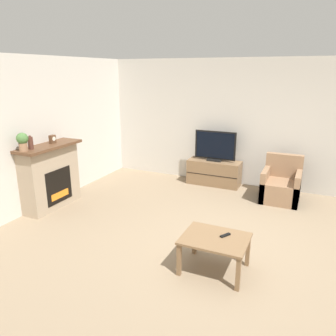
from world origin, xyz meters
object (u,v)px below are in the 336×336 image
object	(u,v)px
mantel_clock	(52,139)
potted_plant	(22,141)
mantel_vase_left	(30,143)
remote	(225,235)
tv_stand	(214,173)
coffee_table	(215,242)
tv	(215,147)
fireplace	(50,176)
armchair	(281,186)

from	to	relation	value
mantel_clock	potted_plant	size ratio (longest dim) A/B	0.49
mantel_vase_left	remote	xyz separation A→B (m)	(3.42, -0.27, -0.82)
tv_stand	remote	bearing A→B (deg)	-71.00
mantel_vase_left	coffee_table	bearing A→B (deg)	-6.26
tv_stand	tv	size ratio (longest dim) A/B	1.27
tv	remote	bearing A→B (deg)	-70.99
mantel_vase_left	mantel_clock	xyz separation A→B (m)	(0.00, 0.50, -0.03)
fireplace	tv	distance (m)	3.41
tv	coffee_table	distance (m)	3.35
armchair	coffee_table	world-z (taller)	armchair
fireplace	coffee_table	distance (m)	3.42
fireplace	armchair	world-z (taller)	fireplace
mantel_clock	tv	xyz separation A→B (m)	(2.36, 2.31, -0.40)
potted_plant	remote	world-z (taller)	potted_plant
fireplace	remote	distance (m)	3.50
potted_plant	remote	size ratio (longest dim) A/B	2.04
mantel_clock	tv	bearing A→B (deg)	44.43
armchair	remote	bearing A→B (deg)	-98.13
fireplace	potted_plant	bearing A→B (deg)	-88.18
potted_plant	mantel_vase_left	bearing A→B (deg)	90.00
mantel_clock	tv_stand	xyz separation A→B (m)	(2.36, 2.31, -0.98)
fireplace	mantel_clock	distance (m)	0.67
armchair	mantel_vase_left	bearing A→B (deg)	-147.10
mantel_vase_left	fireplace	bearing A→B (deg)	92.58
mantel_vase_left	mantel_clock	bearing A→B (deg)	89.91
mantel_vase_left	potted_plant	world-z (taller)	potted_plant
armchair	coffee_table	xyz separation A→B (m)	(-0.49, -2.83, 0.11)
fireplace	mantel_clock	world-z (taller)	mantel_clock
mantel_vase_left	remote	size ratio (longest dim) A/B	1.58
fireplace	coffee_table	xyz separation A→B (m)	(3.33, -0.74, -0.21)
tv_stand	armchair	xyz separation A→B (m)	(1.45, -0.35, 0.01)
mantel_clock	potted_plant	bearing A→B (deg)	-90.07
tv_stand	coffee_table	distance (m)	3.32
mantel_vase_left	potted_plant	xyz separation A→B (m)	(-0.00, -0.16, 0.06)
mantel_vase_left	potted_plant	distance (m)	0.17
tv	tv_stand	bearing A→B (deg)	90.00
remote	potted_plant	bearing A→B (deg)	-150.30
tv	coffee_table	size ratio (longest dim) A/B	1.12
fireplace	tv	xyz separation A→B (m)	(2.37, 2.43, 0.25)
mantel_vase_left	armchair	xyz separation A→B (m)	(3.81, 2.46, -1.01)
tv_stand	remote	world-z (taller)	tv_stand
fireplace	mantel_vase_left	xyz separation A→B (m)	(0.02, -0.38, 0.69)
mantel_vase_left	armchair	size ratio (longest dim) A/B	0.27
tv_stand	armchair	size ratio (longest dim) A/B	1.33
fireplace	mantel_vase_left	size ratio (longest dim) A/B	5.32
mantel_clock	potted_plant	xyz separation A→B (m)	(-0.00, -0.66, 0.10)
fireplace	potted_plant	distance (m)	0.92
tv	potted_plant	bearing A→B (deg)	-128.47
mantel_clock	mantel_vase_left	bearing A→B (deg)	-90.09
mantel_vase_left	tv	xyz separation A→B (m)	(2.36, 2.81, -0.44)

